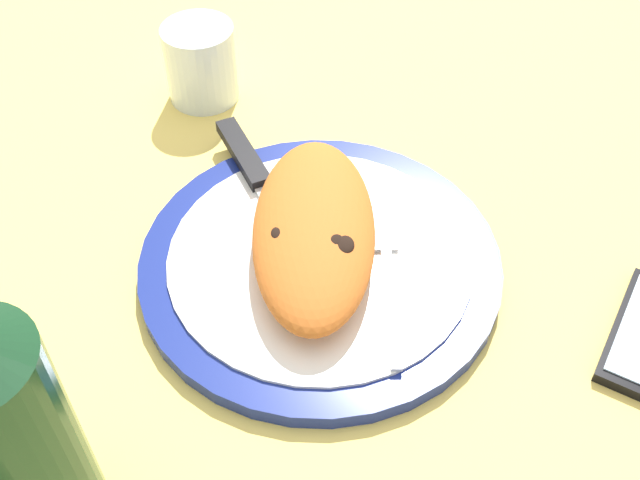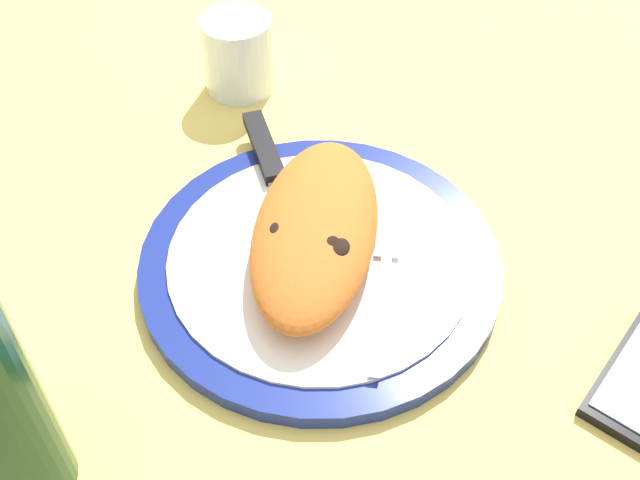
# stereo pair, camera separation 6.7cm
# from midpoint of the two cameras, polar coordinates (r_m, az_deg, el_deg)

# --- Properties ---
(ground_plane) EXTENTS (1.50, 1.50, 0.03)m
(ground_plane) POSITION_cam_midpoint_polar(r_m,az_deg,el_deg) (0.71, 2.70, -3.06)
(ground_plane) COLOR #EACC60
(plate) EXTENTS (0.32, 0.32, 0.02)m
(plate) POSITION_cam_midpoint_polar(r_m,az_deg,el_deg) (0.69, 2.77, -1.81)
(plate) COLOR navy
(plate) RESTS_ON ground_plane
(calzone) EXTENTS (0.24, 0.13, 0.05)m
(calzone) POSITION_cam_midpoint_polar(r_m,az_deg,el_deg) (0.67, 2.51, 0.62)
(calzone) COLOR #C16023
(calzone) RESTS_ON plate
(fork) EXTENTS (0.16, 0.04, 0.00)m
(fork) POSITION_cam_midpoint_polar(r_m,az_deg,el_deg) (0.67, 7.56, -3.13)
(fork) COLOR silver
(fork) RESTS_ON plate
(knife) EXTENTS (0.20, 0.14, 0.01)m
(knife) POSITION_cam_midpoint_polar(r_m,az_deg,el_deg) (0.76, -1.10, 5.32)
(knife) COLOR silver
(knife) RESTS_ON plate
(water_glass) EXTENTS (0.08, 0.08, 0.08)m
(water_glass) POSITION_cam_midpoint_polar(r_m,az_deg,el_deg) (0.87, -3.74, 12.96)
(water_glass) COLOR silver
(water_glass) RESTS_ON ground_plane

